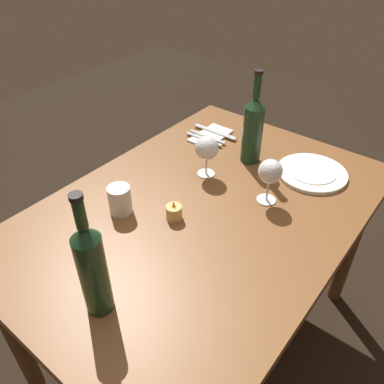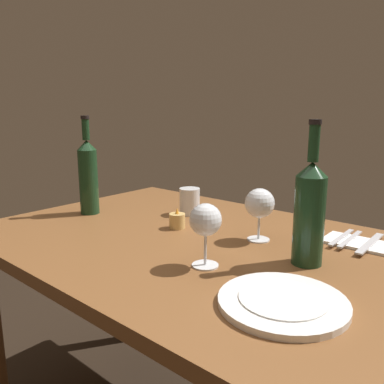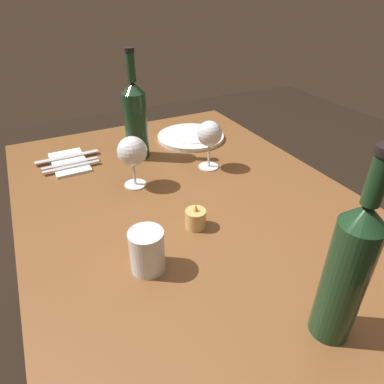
# 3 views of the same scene
# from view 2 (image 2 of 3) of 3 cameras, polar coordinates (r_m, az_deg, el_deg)

# --- Properties ---
(dining_table) EXTENTS (1.30, 0.90, 0.74)m
(dining_table) POSITION_cam_2_polar(r_m,az_deg,el_deg) (1.22, 0.18, -10.64)
(dining_table) COLOR brown
(dining_table) RESTS_ON ground
(wine_glass_left) EXTENTS (0.09, 0.09, 0.16)m
(wine_glass_left) POSITION_cam_2_polar(r_m,az_deg,el_deg) (1.15, 9.82, -1.75)
(wine_glass_left) COLOR white
(wine_glass_left) RESTS_ON dining_table
(wine_glass_right) EXTENTS (0.08, 0.08, 0.16)m
(wine_glass_right) POSITION_cam_2_polar(r_m,az_deg,el_deg) (0.94, 1.97, -4.31)
(wine_glass_right) COLOR white
(wine_glass_right) RESTS_ON dining_table
(wine_bottle) EXTENTS (0.07, 0.07, 0.35)m
(wine_bottle) POSITION_cam_2_polar(r_m,az_deg,el_deg) (1.47, -14.87, 2.40)
(wine_bottle) COLOR #19381E
(wine_bottle) RESTS_ON dining_table
(wine_bottle_second) EXTENTS (0.08, 0.08, 0.36)m
(wine_bottle_second) POSITION_cam_2_polar(r_m,az_deg,el_deg) (1.00, 16.73, -2.63)
(wine_bottle_second) COLOR #19381E
(wine_bottle_second) RESTS_ON dining_table
(water_tumbler) EXTENTS (0.07, 0.07, 0.10)m
(water_tumbler) POSITION_cam_2_polar(r_m,az_deg,el_deg) (1.43, -0.34, -1.55)
(water_tumbler) COLOR white
(water_tumbler) RESTS_ON dining_table
(votive_candle) EXTENTS (0.05, 0.05, 0.07)m
(votive_candle) POSITION_cam_2_polar(r_m,az_deg,el_deg) (1.27, -2.17, -4.27)
(votive_candle) COLOR #DBB266
(votive_candle) RESTS_ON dining_table
(dinner_plate) EXTENTS (0.26, 0.26, 0.02)m
(dinner_plate) POSITION_cam_2_polar(r_m,az_deg,el_deg) (0.82, 13.06, -15.29)
(dinner_plate) COLOR white
(dinner_plate) RESTS_ON dining_table
(folded_napkin) EXTENTS (0.19, 0.11, 0.01)m
(folded_napkin) POSITION_cam_2_polar(r_m,az_deg,el_deg) (1.22, 23.10, -6.86)
(folded_napkin) COLOR white
(folded_napkin) RESTS_ON dining_table
(fork_inner) EXTENTS (0.02, 0.18, 0.00)m
(fork_inner) POSITION_cam_2_polar(r_m,az_deg,el_deg) (1.23, 22.01, -6.38)
(fork_inner) COLOR silver
(fork_inner) RESTS_ON folded_napkin
(fork_outer) EXTENTS (0.02, 0.18, 0.00)m
(fork_outer) POSITION_cam_2_polar(r_m,az_deg,el_deg) (1.23, 20.91, -6.18)
(fork_outer) COLOR silver
(fork_outer) RESTS_ON folded_napkin
(table_knife) EXTENTS (0.02, 0.21, 0.00)m
(table_knife) POSITION_cam_2_polar(r_m,az_deg,el_deg) (1.21, 24.48, -6.81)
(table_knife) COLOR silver
(table_knife) RESTS_ON folded_napkin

